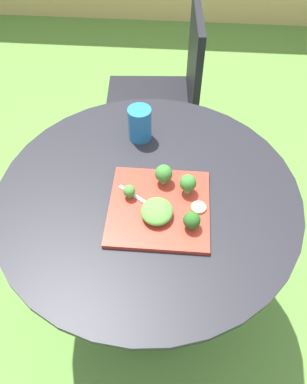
{
  "coord_description": "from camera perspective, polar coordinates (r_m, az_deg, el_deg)",
  "views": [
    {
      "loc": [
        0.07,
        -0.75,
        1.64
      ],
      "look_at": [
        0.02,
        -0.03,
        0.77
      ],
      "focal_mm": 36.23,
      "sensor_mm": 36.0,
      "label": 1
    }
  ],
  "objects": [
    {
      "name": "ground_plane",
      "position": [
        1.81,
        -0.54,
        -14.99
      ],
      "size": [
        12.0,
        12.0,
        0.0
      ],
      "primitive_type": "plane",
      "color": "#568438"
    },
    {
      "name": "patio_table",
      "position": [
        1.39,
        -0.68,
        -6.67
      ],
      "size": [
        0.94,
        0.94,
        0.73
      ],
      "color": "black",
      "rests_on": "ground_plane"
    },
    {
      "name": "patio_chair",
      "position": [
        1.93,
        2.35,
        14.98
      ],
      "size": [
        0.47,
        0.47,
        0.9
      ],
      "color": "black",
      "rests_on": "ground_plane"
    },
    {
      "name": "salad_plate",
      "position": [
        1.14,
        0.83,
        -2.3
      ],
      "size": [
        0.29,
        0.29,
        0.01
      ],
      "primitive_type": "cube",
      "color": "#AD3323",
      "rests_on": "patio_table"
    },
    {
      "name": "drinking_glass",
      "position": [
        1.32,
        -2.02,
        9.79
      ],
      "size": [
        0.08,
        0.08,
        0.12
      ],
      "color": "#236BA8",
      "rests_on": "patio_table"
    },
    {
      "name": "fork",
      "position": [
        1.14,
        -1.54,
        -1.37
      ],
      "size": [
        0.14,
        0.1,
        0.0
      ],
      "color": "silver",
      "rests_on": "salad_plate"
    },
    {
      "name": "lettuce_mound",
      "position": [
        1.1,
        0.51,
        -2.88
      ],
      "size": [
        0.09,
        0.1,
        0.04
      ],
      "primitive_type": "ellipsoid",
      "color": "#519338",
      "rests_on": "salad_plate"
    },
    {
      "name": "broccoli_floret_0",
      "position": [
        1.17,
        1.52,
        2.72
      ],
      "size": [
        0.05,
        0.05,
        0.07
      ],
      "color": "#99B770",
      "rests_on": "salad_plate"
    },
    {
      "name": "broccoli_floret_1",
      "position": [
        1.14,
        -3.59,
        0.12
      ],
      "size": [
        0.04,
        0.04,
        0.04
      ],
      "color": "#99B770",
      "rests_on": "salad_plate"
    },
    {
      "name": "broccoli_floret_2",
      "position": [
        1.14,
        5.09,
        1.4
      ],
      "size": [
        0.05,
        0.05,
        0.07
      ],
      "color": "#99B770",
      "rests_on": "salad_plate"
    },
    {
      "name": "broccoli_floret_3",
      "position": [
        1.07,
        5.65,
        -4.15
      ],
      "size": [
        0.05,
        0.05,
        0.06
      ],
      "color": "#99B770",
      "rests_on": "salad_plate"
    },
    {
      "name": "cucumber_slice_0",
      "position": [
        1.13,
        6.64,
        -2.27
      ],
      "size": [
        0.04,
        0.04,
        0.01
      ],
      "primitive_type": "cylinder",
      "color": "#8EB766",
      "rests_on": "salad_plate"
    }
  ]
}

